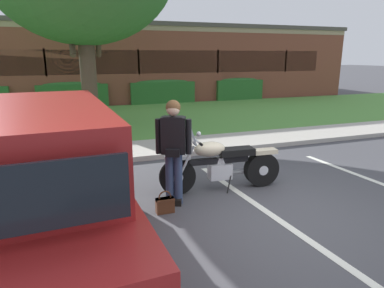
{
  "coord_description": "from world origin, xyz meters",
  "views": [
    {
      "loc": [
        -2.81,
        -4.06,
        2.36
      ],
      "look_at": [
        -0.86,
        1.39,
        0.85
      ],
      "focal_mm": 31.72,
      "sensor_mm": 36.0,
      "label": 1
    }
  ],
  "objects_px": {
    "parked_suv_adjacent": "(28,186)",
    "hedge_right": "(237,88)",
    "handbag": "(165,204)",
    "motorcycle": "(225,163)",
    "hedge_center_right": "(162,91)",
    "brick_building": "(121,62)",
    "hedge_center_left": "(73,94)",
    "rider_person": "(174,145)"
  },
  "relations": [
    {
      "from": "parked_suv_adjacent",
      "to": "hedge_right",
      "type": "relative_size",
      "value": 1.86
    },
    {
      "from": "handbag",
      "to": "motorcycle",
      "type": "bearing_deg",
      "value": 23.86
    },
    {
      "from": "handbag",
      "to": "hedge_right",
      "type": "xyz_separation_m",
      "value": [
        7.41,
        12.11,
        0.51
      ]
    },
    {
      "from": "parked_suv_adjacent",
      "to": "hedge_right",
      "type": "bearing_deg",
      "value": 54.46
    },
    {
      "from": "hedge_center_right",
      "to": "brick_building",
      "type": "distance_m",
      "value": 5.73
    },
    {
      "from": "hedge_center_left",
      "to": "rider_person",
      "type": "bearing_deg",
      "value": -83.48
    },
    {
      "from": "hedge_center_left",
      "to": "brick_building",
      "type": "relative_size",
      "value": 0.13
    },
    {
      "from": "handbag",
      "to": "parked_suv_adjacent",
      "type": "height_order",
      "value": "parked_suv_adjacent"
    },
    {
      "from": "handbag",
      "to": "brick_building",
      "type": "relative_size",
      "value": 0.01
    },
    {
      "from": "handbag",
      "to": "hedge_center_right",
      "type": "height_order",
      "value": "hedge_center_right"
    },
    {
      "from": "hedge_center_left",
      "to": "hedge_center_right",
      "type": "height_order",
      "value": "same"
    },
    {
      "from": "hedge_center_right",
      "to": "hedge_right",
      "type": "relative_size",
      "value": 1.22
    },
    {
      "from": "rider_person",
      "to": "hedge_center_left",
      "type": "height_order",
      "value": "rider_person"
    },
    {
      "from": "parked_suv_adjacent",
      "to": "handbag",
      "type": "bearing_deg",
      "value": 22.46
    },
    {
      "from": "handbag",
      "to": "hedge_center_left",
      "type": "xyz_separation_m",
      "value": [
        -1.11,
        12.11,
        0.51
      ]
    },
    {
      "from": "handbag",
      "to": "hedge_right",
      "type": "height_order",
      "value": "hedge_right"
    },
    {
      "from": "rider_person",
      "to": "hedge_center_right",
      "type": "bearing_deg",
      "value": 76.17
    },
    {
      "from": "motorcycle",
      "to": "rider_person",
      "type": "height_order",
      "value": "rider_person"
    },
    {
      "from": "motorcycle",
      "to": "parked_suv_adjacent",
      "type": "height_order",
      "value": "parked_suv_adjacent"
    },
    {
      "from": "hedge_center_left",
      "to": "brick_building",
      "type": "height_order",
      "value": "brick_building"
    },
    {
      "from": "hedge_right",
      "to": "brick_building",
      "type": "xyz_separation_m",
      "value": [
        -5.42,
        5.45,
        1.34
      ]
    },
    {
      "from": "hedge_center_left",
      "to": "hedge_right",
      "type": "xyz_separation_m",
      "value": [
        8.52,
        -0.0,
        -0.0
      ]
    },
    {
      "from": "motorcycle",
      "to": "rider_person",
      "type": "bearing_deg",
      "value": -165.29
    },
    {
      "from": "rider_person",
      "to": "handbag",
      "type": "distance_m",
      "value": 0.93
    },
    {
      "from": "hedge_center_left",
      "to": "brick_building",
      "type": "bearing_deg",
      "value": 60.36
    },
    {
      "from": "handbag",
      "to": "hedge_right",
      "type": "distance_m",
      "value": 14.2
    },
    {
      "from": "parked_suv_adjacent",
      "to": "hedge_center_left",
      "type": "distance_m",
      "value": 12.86
    },
    {
      "from": "hedge_center_right",
      "to": "brick_building",
      "type": "bearing_deg",
      "value": 101.99
    },
    {
      "from": "rider_person",
      "to": "brick_building",
      "type": "distance_m",
      "value": 17.39
    },
    {
      "from": "motorcycle",
      "to": "handbag",
      "type": "bearing_deg",
      "value": -156.14
    },
    {
      "from": "handbag",
      "to": "brick_building",
      "type": "height_order",
      "value": "brick_building"
    },
    {
      "from": "rider_person",
      "to": "handbag",
      "type": "bearing_deg",
      "value": -129.02
    },
    {
      "from": "rider_person",
      "to": "hedge_center_right",
      "type": "height_order",
      "value": "rider_person"
    },
    {
      "from": "parked_suv_adjacent",
      "to": "hedge_center_right",
      "type": "xyz_separation_m",
      "value": [
        4.91,
        12.84,
        -0.3
      ]
    },
    {
      "from": "parked_suv_adjacent",
      "to": "hedge_right",
      "type": "height_order",
      "value": "parked_suv_adjacent"
    },
    {
      "from": "motorcycle",
      "to": "parked_suv_adjacent",
      "type": "distance_m",
      "value": 3.34
    },
    {
      "from": "rider_person",
      "to": "hedge_right",
      "type": "bearing_deg",
      "value": 58.76
    },
    {
      "from": "hedge_center_left",
      "to": "hedge_right",
      "type": "bearing_deg",
      "value": -0.0
    },
    {
      "from": "motorcycle",
      "to": "hedge_center_right",
      "type": "relative_size",
      "value": 0.69
    },
    {
      "from": "rider_person",
      "to": "handbag",
      "type": "xyz_separation_m",
      "value": [
        -0.24,
        -0.29,
        -0.85
      ]
    },
    {
      "from": "motorcycle",
      "to": "hedge_right",
      "type": "distance_m",
      "value": 13.07
    },
    {
      "from": "hedge_center_left",
      "to": "hedge_center_right",
      "type": "relative_size",
      "value": 0.96
    }
  ]
}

